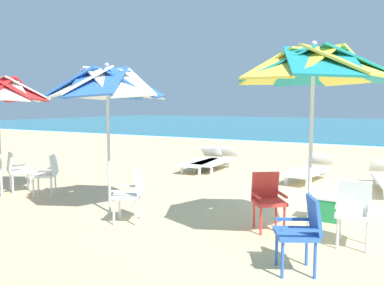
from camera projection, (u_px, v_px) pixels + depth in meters
name	position (u px, v px, depth m)	size (l,w,h in m)	color
ground_plane	(342.00, 202.00, 7.52)	(80.00, 80.00, 0.00)	beige
surf_foam	(378.00, 147.00, 17.21)	(80.00, 0.70, 0.01)	white
beach_umbrella_0	(313.00, 67.00, 5.10)	(2.13, 2.13, 2.73)	silver
plastic_chair_0	(302.00, 229.00, 4.34)	(0.61, 0.59, 0.87)	blue
plastic_chair_1	(268.00, 197.00, 5.83)	(0.62, 0.63, 0.87)	red
plastic_chair_2	(354.00, 209.00, 5.18)	(0.46, 0.49, 0.87)	white
beach_umbrella_1	(107.00, 85.00, 6.59)	(2.05, 2.05, 2.60)	silver
plastic_chair_3	(131.00, 192.00, 6.19)	(0.60, 0.58, 0.87)	white
plastic_chair_4	(17.00, 169.00, 8.35)	(0.60, 0.62, 0.87)	white
plastic_chair_5	(48.00, 172.00, 7.97)	(0.63, 0.62, 0.87)	white
sun_lounger_1	(310.00, 169.00, 9.64)	(0.93, 2.21, 0.62)	white
sun_lounger_2	(216.00, 160.00, 11.32)	(0.64, 2.15, 0.62)	white
sun_lounger_3	(202.00, 160.00, 11.23)	(0.86, 2.20, 0.62)	white
cooler_box	(325.00, 208.00, 6.34)	(0.50, 0.34, 0.40)	#238C4C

